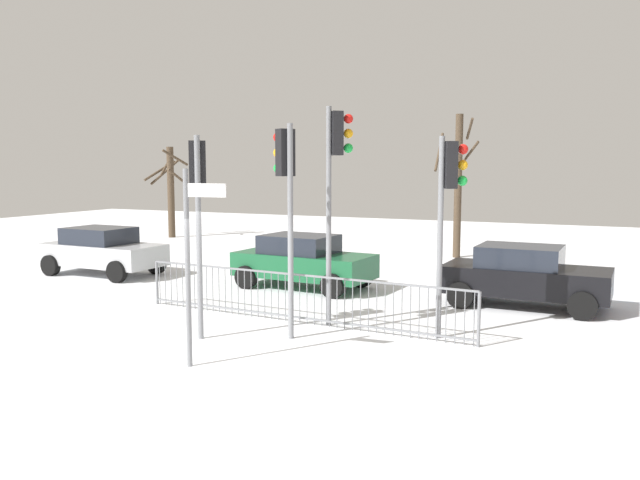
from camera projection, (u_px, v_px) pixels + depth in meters
ground_plane at (224, 357)px, 11.51m from camera, size 60.00×60.00×0.00m
traffic_light_rear_right at (286, 182)px, 12.56m from camera, size 0.52×0.41×4.17m
traffic_light_mid_left at (198, 190)px, 12.59m from camera, size 0.44×0.50×3.95m
traffic_light_foreground_left at (335, 166)px, 13.51m from camera, size 0.48×0.45×4.58m
traffic_light_foreground_right at (449, 191)px, 12.52m from camera, size 0.51×0.42×3.93m
direction_sign_post at (190, 258)px, 10.78m from camera, size 0.79×0.11×3.32m
pedestrian_guard_railing at (296, 297)px, 14.01m from camera, size 7.97×0.62×1.07m
car_silver_mid at (102, 250)px, 20.16m from camera, size 3.85×2.01×1.47m
car_green_far at (303, 260)px, 17.98m from camera, size 3.92×2.17×1.47m
car_black_near at (524, 275)px, 15.57m from camera, size 3.84×2.01×1.47m
bare_tree_left at (170, 188)px, 30.56m from camera, size 2.00×1.96×4.24m
bare_tree_centre at (458, 182)px, 23.79m from camera, size 1.51×1.50×5.22m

